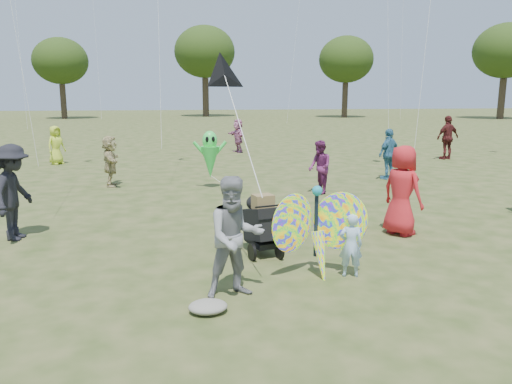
# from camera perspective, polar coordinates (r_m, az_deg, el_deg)

# --- Properties ---
(ground) EXTENTS (160.00, 160.00, 0.00)m
(ground) POSITION_cam_1_polar(r_m,az_deg,el_deg) (7.81, 3.21, -10.04)
(ground) COLOR #51592B
(ground) RESTS_ON ground
(child_girl) EXTENTS (0.41, 0.31, 1.01)m
(child_girl) POSITION_cam_1_polar(r_m,az_deg,el_deg) (7.94, 10.78, -6.01)
(child_girl) COLOR #A0C3E2
(child_girl) RESTS_ON ground
(adult_man) EXTENTS (0.95, 0.80, 1.72)m
(adult_man) POSITION_cam_1_polar(r_m,az_deg,el_deg) (6.97, -2.38, -5.19)
(adult_man) COLOR gray
(adult_man) RESTS_ON ground
(grey_bag) EXTENTS (0.51, 0.42, 0.16)m
(grey_bag) POSITION_cam_1_polar(r_m,az_deg,el_deg) (6.74, -5.51, -12.91)
(grey_bag) COLOR gray
(grey_bag) RESTS_ON ground
(crowd_a) EXTENTS (0.93, 1.06, 1.82)m
(crowd_a) POSITION_cam_1_polar(r_m,az_deg,el_deg) (10.44, 16.35, 0.18)
(crowd_a) COLOR red
(crowd_a) RESTS_ON ground
(crowd_b) EXTENTS (0.87, 1.30, 1.88)m
(crowd_b) POSITION_cam_1_polar(r_m,az_deg,el_deg) (10.76, -25.97, -0.04)
(crowd_b) COLOR black
(crowd_b) RESTS_ON ground
(crowd_c) EXTENTS (1.06, 0.85, 1.68)m
(crowd_c) POSITION_cam_1_polar(r_m,az_deg,el_deg) (17.20, 14.94, 4.22)
(crowd_c) COLOR teal
(crowd_c) RESTS_ON ground
(crowd_d) EXTENTS (0.60, 1.48, 1.56)m
(crowd_d) POSITION_cam_1_polar(r_m,az_deg,el_deg) (15.97, -16.31, 3.41)
(crowd_d) COLOR tan
(crowd_d) RESTS_ON ground
(crowd_e) EXTENTS (0.67, 0.81, 1.52)m
(crowd_e) POSITION_cam_1_polar(r_m,az_deg,el_deg) (14.29, 7.29, 2.83)
(crowd_e) COLOR #672256
(crowd_e) RESTS_ON ground
(crowd_g) EXTENTS (0.86, 0.90, 1.55)m
(crowd_g) POSITION_cam_1_polar(r_m,az_deg,el_deg) (21.70, -21.90, 5.00)
(crowd_g) COLOR #BBD231
(crowd_g) RESTS_ON ground
(crowd_h) EXTENTS (1.18, 0.70, 1.89)m
(crowd_h) POSITION_cam_1_polar(r_m,az_deg,el_deg) (23.21, 21.05, 5.83)
(crowd_h) COLOR #4D1919
(crowd_h) RESTS_ON ground
(crowd_j) EXTENTS (0.88, 1.57, 1.61)m
(crowd_j) POSITION_cam_1_polar(r_m,az_deg,el_deg) (24.30, -2.08, 6.45)
(crowd_j) COLOR #B0648F
(crowd_j) RESTS_ON ground
(jogging_stroller) EXTENTS (0.66, 1.11, 1.09)m
(jogging_stroller) POSITION_cam_1_polar(r_m,az_deg,el_deg) (8.90, 0.69, -3.19)
(jogging_stroller) COLOR black
(jogging_stroller) RESTS_ON ground
(butterfly_kite) EXTENTS (1.74, 0.75, 1.65)m
(butterfly_kite) POSITION_cam_1_polar(r_m,az_deg,el_deg) (7.80, 7.09, -4.66)
(butterfly_kite) COLOR #E32350
(butterfly_kite) RESTS_ON ground
(delta_kite_rig) EXTENTS (0.89, 2.44, 2.17)m
(delta_kite_rig) POSITION_cam_1_polar(r_m,az_deg,el_deg) (8.89, -3.61, 13.13)
(delta_kite_rig) COLOR black
(delta_kite_rig) RESTS_ON ground
(alien_kite) EXTENTS (1.12, 0.69, 1.74)m
(alien_kite) POSITION_cam_1_polar(r_m,az_deg,el_deg) (14.99, -5.27, 4.06)
(alien_kite) COLOR #34DF4D
(alien_kite) RESTS_ON ground
(tree_line) EXTENTS (91.78, 33.60, 10.79)m
(tree_line) POSITION_cam_1_polar(r_m,az_deg,el_deg) (52.51, -3.34, 15.63)
(tree_line) COLOR #3A2D21
(tree_line) RESTS_ON ground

